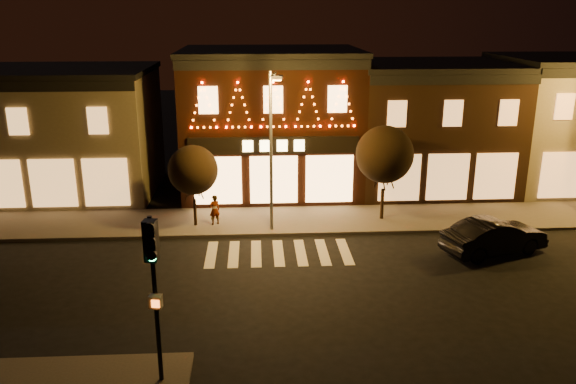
{
  "coord_description": "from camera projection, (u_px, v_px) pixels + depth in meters",
  "views": [
    {
      "loc": [
        -0.95,
        -20.14,
        10.45
      ],
      "look_at": [
        0.43,
        4.0,
        2.86
      ],
      "focal_mm": 36.44,
      "sensor_mm": 36.0,
      "label": 1
    }
  ],
  "objects": [
    {
      "name": "building_right_a",
      "position": [
        429.0,
        126.0,
        35.08
      ],
      "size": [
        9.2,
        8.28,
        7.5
      ],
      "color": "#331F12",
      "rests_on": "ground"
    },
    {
      "name": "building_pulp",
      "position": [
        271.0,
        121.0,
        34.43
      ],
      "size": [
        10.2,
        8.34,
        8.3
      ],
      "color": "black",
      "rests_on": "ground"
    },
    {
      "name": "tree_left",
      "position": [
        193.0,
        170.0,
        28.32
      ],
      "size": [
        2.43,
        2.43,
        4.06
      ],
      "rotation": [
        0.0,
        0.0,
        0.1
      ],
      "color": "black",
      "rests_on": "sidewalk_far"
    },
    {
      "name": "dark_sedan",
      "position": [
        494.0,
        236.0,
        25.97
      ],
      "size": [
        5.06,
        3.11,
        1.58
      ],
      "primitive_type": "imported",
      "rotation": [
        0.0,
        0.0,
        1.9
      ],
      "color": "black",
      "rests_on": "ground"
    },
    {
      "name": "pedestrian",
      "position": [
        215.0,
        210.0,
        29.05
      ],
      "size": [
        0.66,
        0.56,
        1.52
      ],
      "primitive_type": "imported",
      "rotation": [
        0.0,
        0.0,
        3.57
      ],
      "color": "gray",
      "rests_on": "sidewalk_far"
    },
    {
      "name": "ground",
      "position": [
        283.0,
        295.0,
        22.37
      ],
      "size": [
        120.0,
        120.0,
        0.0
      ],
      "primitive_type": "plane",
      "color": "black",
      "rests_on": "ground"
    },
    {
      "name": "traffic_signal_near",
      "position": [
        153.0,
        270.0,
        15.8
      ],
      "size": [
        0.4,
        0.53,
        5.04
      ],
      "rotation": [
        0.0,
        0.0,
        -0.16
      ],
      "color": "black",
      "rests_on": "sidewalk_near"
    },
    {
      "name": "building_left",
      "position": [
        48.0,
        131.0,
        33.89
      ],
      "size": [
        12.2,
        8.28,
        7.3
      ],
      "color": "#726851",
      "rests_on": "ground"
    },
    {
      "name": "building_right_b",
      "position": [
        575.0,
        122.0,
        35.53
      ],
      "size": [
        9.2,
        8.28,
        7.8
      ],
      "color": "#726851",
      "rests_on": "ground"
    },
    {
      "name": "sidewalk_far",
      "position": [
        314.0,
        220.0,
        30.07
      ],
      "size": [
        44.0,
        4.0,
        0.15
      ],
      "primitive_type": "cube",
      "color": "#47423D",
      "rests_on": "ground"
    },
    {
      "name": "tree_right",
      "position": [
        385.0,
        155.0,
        29.08
      ],
      "size": [
        2.89,
        2.89,
        4.83
      ],
      "rotation": [
        0.0,
        0.0,
        -0.1
      ],
      "color": "black",
      "rests_on": "sidewalk_far"
    },
    {
      "name": "streetlamp_mid",
      "position": [
        272.0,
        140.0,
        27.08
      ],
      "size": [
        0.58,
        1.76,
        7.65
      ],
      "rotation": [
        0.0,
        0.0,
        -0.16
      ],
      "color": "#59595E",
      "rests_on": "sidewalk_far"
    }
  ]
}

